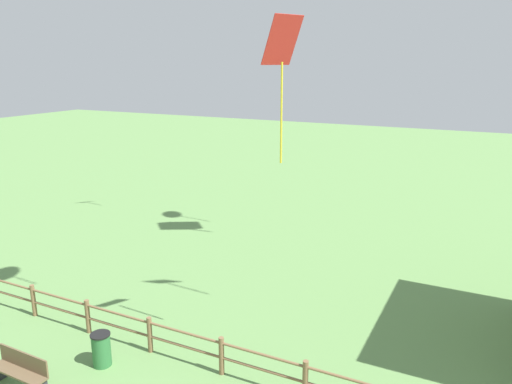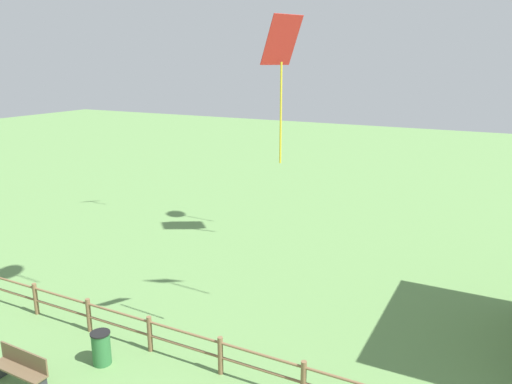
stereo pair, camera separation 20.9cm
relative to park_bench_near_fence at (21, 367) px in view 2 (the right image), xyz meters
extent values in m
cylinder|color=brown|center=(-2.76, 2.70, 0.03)|extent=(0.14, 0.14, 1.06)
cylinder|color=brown|center=(-0.45, 2.70, 0.03)|extent=(0.14, 0.14, 1.06)
cylinder|color=brown|center=(1.86, 2.70, 0.03)|extent=(0.14, 0.14, 1.06)
cylinder|color=brown|center=(4.17, 2.70, 0.03)|extent=(0.14, 0.14, 1.06)
cylinder|color=brown|center=(6.48, 2.70, 0.03)|extent=(0.14, 0.14, 1.06)
cylinder|color=brown|center=(4.17, 2.70, 0.40)|extent=(18.49, 0.07, 0.07)
cylinder|color=brown|center=(4.17, 2.70, -0.03)|extent=(18.49, 0.07, 0.07)
cube|color=brown|center=(0.00, -0.07, -0.04)|extent=(1.70, 0.44, 0.05)
cube|color=brown|center=(0.00, 0.11, 0.20)|extent=(1.70, 0.08, 0.45)
cube|color=#2D2D33|center=(-0.77, -0.05, -0.29)|extent=(0.07, 0.36, 0.43)
cylinder|color=#2D6B38|center=(1.10, 1.62, -0.06)|extent=(0.49, 0.49, 0.89)
cylinder|color=black|center=(1.10, 1.62, 0.40)|extent=(0.53, 0.53, 0.04)
cube|color=red|center=(5.15, 4.13, 7.88)|extent=(0.86, 1.03, 1.13)
cylinder|color=yellow|center=(5.15, 4.13, 6.16)|extent=(0.05, 0.05, 2.45)
camera|label=1|loc=(10.06, -7.09, 7.38)|focal=35.00mm
camera|label=2|loc=(10.25, -6.99, 7.38)|focal=35.00mm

